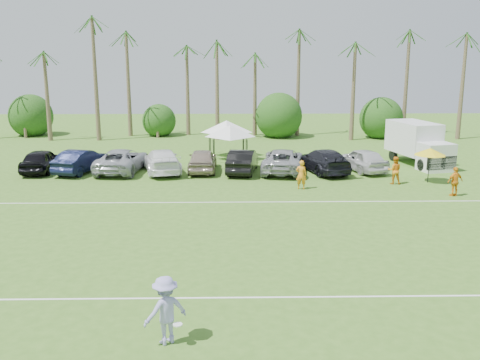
{
  "coord_description": "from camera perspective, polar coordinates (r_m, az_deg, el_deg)",
  "views": [
    {
      "loc": [
        1.13,
        -14.61,
        7.97
      ],
      "look_at": [
        1.65,
        12.58,
        1.6
      ],
      "focal_mm": 40.0,
      "sensor_mm": 36.0,
      "label": 1
    }
  ],
  "objects": [
    {
      "name": "sideline_player_c",
      "position": [
        33.22,
        21.96,
        -0.15
      ],
      "size": [
        1.08,
        0.69,
        1.72
      ],
      "primitive_type": "imported",
      "rotation": [
        0.0,
        0.0,
        3.43
      ],
      "color": "orange",
      "rests_on": "ground"
    },
    {
      "name": "bush_tree_3",
      "position": [
        55.98,
        14.41,
        6.44
      ],
      "size": [
        4.0,
        4.0,
        4.0
      ],
      "color": "brown",
      "rests_on": "ground"
    },
    {
      "name": "parked_car_2",
      "position": [
        38.22,
        -12.47,
        2.07
      ],
      "size": [
        3.28,
        6.07,
        1.62
      ],
      "primitive_type": "imported",
      "rotation": [
        0.0,
        0.0,
        3.04
      ],
      "color": "#A1A3AA",
      "rests_on": "ground"
    },
    {
      "name": "parked_car_6",
      "position": [
        37.38,
        4.59,
        2.09
      ],
      "size": [
        3.54,
        6.16,
        1.62
      ],
      "primitive_type": "imported",
      "rotation": [
        0.0,
        0.0,
        2.99
      ],
      "color": "#9A9C9F",
      "rests_on": "ground"
    },
    {
      "name": "parked_car_3",
      "position": [
        37.53,
        -8.33,
        2.04
      ],
      "size": [
        3.5,
        5.94,
        1.62
      ],
      "primitive_type": "imported",
      "rotation": [
        0.0,
        0.0,
        3.38
      ],
      "color": "white",
      "rests_on": "ground"
    },
    {
      "name": "palm_tree_9",
      "position": [
        55.25,
        17.13,
        13.01
      ],
      "size": [
        2.4,
        2.4,
        9.9
      ],
      "color": "brown",
      "rests_on": "ground"
    },
    {
      "name": "canopy_tent_right",
      "position": [
        41.19,
        -1.06,
        5.88
      ],
      "size": [
        3.95,
        3.95,
        3.2
      ],
      "color": "black",
      "rests_on": "ground"
    },
    {
      "name": "frisbee_player",
      "position": [
        15.55,
        -7.94,
        -13.59
      ],
      "size": [
        1.49,
        1.32,
        2.0
      ],
      "rotation": [
        0.0,
        0.0,
        3.7
      ],
      "color": "#A09BDC",
      "rests_on": "ground"
    },
    {
      "name": "bush_tree_2",
      "position": [
        54.19,
        4.09,
        6.61
      ],
      "size": [
        4.0,
        4.0,
        4.0
      ],
      "color": "brown",
      "rests_on": "ground"
    },
    {
      "name": "field_lines",
      "position": [
        24.0,
        -3.76,
        -6.23
      ],
      "size": [
        80.0,
        12.1,
        0.01
      ],
      "color": "white",
      "rests_on": "ground"
    },
    {
      "name": "palm_tree_3",
      "position": [
        53.44,
        -11.34,
        15.18
      ],
      "size": [
        2.4,
        2.4,
        11.9
      ],
      "color": "brown",
      "rests_on": "ground"
    },
    {
      "name": "palm_tree_8",
      "position": [
        53.94,
        11.89,
        12.39
      ],
      "size": [
        2.4,
        2.4,
        8.9
      ],
      "color": "brown",
      "rests_on": "ground"
    },
    {
      "name": "bush_tree_1",
      "position": [
        54.44,
        -8.67,
        6.52
      ],
      "size": [
        4.0,
        4.0,
        4.0
      ],
      "color": "brown",
      "rests_on": "ground"
    },
    {
      "name": "sideline_player_b",
      "position": [
        35.11,
        16.17,
        1.0
      ],
      "size": [
        0.96,
        0.8,
        1.76
      ],
      "primitive_type": "imported",
      "rotation": [
        0.0,
        0.0,
        2.97
      ],
      "color": "orange",
      "rests_on": "ground"
    },
    {
      "name": "parked_car_7",
      "position": [
        37.64,
        8.87,
        2.05
      ],
      "size": [
        3.54,
        5.95,
        1.62
      ],
      "primitive_type": "imported",
      "rotation": [
        0.0,
        0.0,
        3.39
      ],
      "color": "black",
      "rests_on": "ground"
    },
    {
      "name": "parked_car_5",
      "position": [
        37.07,
        0.29,
        2.04
      ],
      "size": [
        2.45,
        5.11,
        1.62
      ],
      "primitive_type": "imported",
      "rotation": [
        0.0,
        0.0,
        2.99
      ],
      "color": "black",
      "rests_on": "ground"
    },
    {
      "name": "palm_tree_10",
      "position": [
        56.99,
        22.11,
        13.5
      ],
      "size": [
        2.4,
        2.4,
        10.9
      ],
      "color": "brown",
      "rests_on": "ground"
    },
    {
      "name": "box_truck",
      "position": [
        41.77,
        18.53,
        3.8
      ],
      "size": [
        3.56,
        6.36,
        3.1
      ],
      "rotation": [
        0.0,
        0.0,
        0.23
      ],
      "color": "white",
      "rests_on": "ground"
    },
    {
      "name": "palm_tree_1",
      "position": [
        55.65,
        -20.64,
        12.76
      ],
      "size": [
        2.4,
        2.4,
        9.9
      ],
      "color": "brown",
      "rests_on": "ground"
    },
    {
      "name": "sideline_player_a",
      "position": [
        32.62,
        6.56,
        0.56
      ],
      "size": [
        0.71,
        0.53,
        1.79
      ],
      "primitive_type": "imported",
      "rotation": [
        0.0,
        0.0,
        2.98
      ],
      "color": "orange",
      "rests_on": "ground"
    },
    {
      "name": "palm_tree_5",
      "position": [
        52.63,
        -2.4,
        13.59
      ],
      "size": [
        2.4,
        2.4,
        9.9
      ],
      "color": "brown",
      "rests_on": "ground"
    },
    {
      "name": "parked_car_1",
      "position": [
        38.74,
        -16.59,
        1.97
      ],
      "size": [
        3.02,
        5.19,
        1.62
      ],
      "primitive_type": "imported",
      "rotation": [
        0.0,
        0.0,
        2.86
      ],
      "color": "black",
      "rests_on": "ground"
    },
    {
      "name": "palm_tree_2",
      "position": [
        54.24,
        -15.58,
        14.03
      ],
      "size": [
        2.4,
        2.4,
        10.9
      ],
      "color": "brown",
      "rests_on": "ground"
    },
    {
      "name": "parked_car_0",
      "position": [
        39.77,
        -20.42,
        1.97
      ],
      "size": [
        1.95,
        4.76,
        1.62
      ],
      "primitive_type": "imported",
      "rotation": [
        0.0,
        0.0,
        3.15
      ],
      "color": "black",
      "rests_on": "ground"
    },
    {
      "name": "bush_tree_0",
      "position": [
        57.6,
        -21.68,
        6.11
      ],
      "size": [
        4.0,
        4.0,
        4.0
      ],
      "color": "brown",
      "rests_on": "ground"
    },
    {
      "name": "parked_car_4",
      "position": [
        37.51,
        -4.02,
        2.14
      ],
      "size": [
        1.93,
        4.75,
        1.62
      ],
      "primitive_type": "imported",
      "rotation": [
        0.0,
        0.0,
        3.14
      ],
      "color": "gray",
      "rests_on": "ground"
    },
    {
      "name": "palm_tree_6",
      "position": [
        52.71,
        2.09,
        14.52
      ],
      "size": [
        2.4,
        2.4,
        10.9
      ],
      "color": "brown",
      "rests_on": "ground"
    },
    {
      "name": "palm_tree_4",
      "position": [
        52.87,
        -6.83,
        12.56
      ],
      "size": [
        2.4,
        2.4,
        8.9
      ],
      "color": "brown",
      "rests_on": "ground"
    },
    {
      "name": "parked_car_8",
      "position": [
        38.53,
        12.91,
        2.13
      ],
      "size": [
        3.2,
        5.09,
        1.62
      ],
      "primitive_type": "imported",
      "rotation": [
        0.0,
        0.0,
        3.43
      ],
      "color": "silver",
      "rests_on": "ground"
    },
    {
      "name": "ground",
      "position": [
        16.69,
        -5.04,
        -15.41
      ],
      "size": [
        120.0,
        120.0,
        0.0
      ],
      "primitive_type": "plane",
      "color": "#406C20",
      "rests_on": "ground"
    },
    {
      "name": "canopy_tent_left",
      "position": [
        42.86,
        -1.45,
        6.36
      ],
      "size": [
        4.16,
        4.16,
        3.37
      ],
      "color": "black",
      "rests_on": "ground"
    },
    {
      "name": "market_umbrella",
      "position": [
        35.95,
        19.61,
        2.86
      ],
      "size": [
        2.01,
        2.01,
        2.24
      ],
      "color": "black",
      "rests_on": "ground"
    },
    {
      "name": "palm_tree_7",
      "position": [
        53.1,
        6.57,
        15.36
      ],
      "size": [
        2.4,
        2.4,
        11.9
      ],
      "color": "brown",
      "rests_on": "ground"
    }
  ]
}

